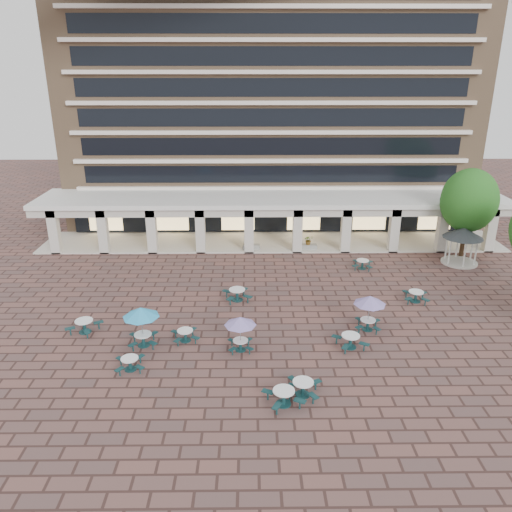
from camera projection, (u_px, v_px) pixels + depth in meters
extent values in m
plane|color=brown|center=(281.00, 318.00, 32.49)|extent=(120.00, 120.00, 0.00)
cube|color=#987655|center=(269.00, 111.00, 52.43)|extent=(40.00, 15.00, 22.00)
cube|color=silver|center=(271.00, 188.00, 47.49)|extent=(36.80, 0.50, 0.35)
cube|color=black|center=(271.00, 174.00, 47.24)|extent=(35.20, 0.05, 1.60)
cube|color=silver|center=(271.00, 161.00, 46.57)|extent=(36.80, 0.50, 0.35)
cube|color=black|center=(271.00, 146.00, 46.32)|extent=(35.20, 0.05, 1.60)
cube|color=silver|center=(272.00, 132.00, 45.64)|extent=(36.80, 0.50, 0.35)
cube|color=black|center=(272.00, 117.00, 45.40)|extent=(35.20, 0.05, 1.60)
cube|color=silver|center=(272.00, 103.00, 44.72)|extent=(36.80, 0.50, 0.35)
cube|color=black|center=(272.00, 87.00, 44.48)|extent=(35.20, 0.05, 1.60)
cube|color=silver|center=(272.00, 72.00, 43.80)|extent=(36.80, 0.50, 0.35)
cube|color=black|center=(272.00, 56.00, 43.55)|extent=(35.20, 0.05, 1.60)
cube|color=silver|center=(273.00, 40.00, 42.88)|extent=(36.80, 0.50, 0.35)
cube|color=black|center=(273.00, 23.00, 42.63)|extent=(35.20, 0.05, 1.60)
cube|color=silver|center=(273.00, 6.00, 41.96)|extent=(36.80, 0.50, 0.35)
cube|color=white|center=(272.00, 198.00, 45.02)|extent=(42.00, 6.60, 0.40)
cube|color=beige|center=(274.00, 212.00, 42.52)|extent=(42.00, 0.30, 0.90)
cube|color=black|center=(271.00, 216.00, 48.40)|extent=(38.00, 0.15, 3.20)
cube|color=beige|center=(272.00, 242.00, 46.49)|extent=(42.00, 6.00, 0.12)
cube|color=beige|center=(54.00, 231.00, 43.17)|extent=(0.80, 0.80, 4.00)
cube|color=beige|center=(103.00, 231.00, 43.22)|extent=(0.80, 0.80, 4.00)
cube|color=beige|center=(152.00, 231.00, 43.26)|extent=(0.80, 0.80, 4.00)
cube|color=beige|center=(200.00, 231.00, 43.31)|extent=(0.80, 0.80, 4.00)
cube|color=beige|center=(249.00, 230.00, 43.35)|extent=(0.80, 0.80, 4.00)
cube|color=beige|center=(297.00, 230.00, 43.39)|extent=(0.80, 0.80, 4.00)
cube|color=beige|center=(346.00, 230.00, 43.44)|extent=(0.80, 0.80, 4.00)
cube|color=beige|center=(394.00, 230.00, 43.48)|extent=(0.80, 0.80, 4.00)
cube|color=beige|center=(442.00, 230.00, 43.53)|extent=(0.80, 0.80, 4.00)
cube|color=beige|center=(490.00, 230.00, 43.57)|extent=(0.80, 0.80, 4.00)
cube|color=#FFD88C|center=(106.00, 218.00, 48.16)|extent=(3.20, 0.08, 2.40)
cube|color=#FFD88C|center=(172.00, 218.00, 48.23)|extent=(3.20, 0.08, 2.40)
cube|color=#FFD88C|center=(238.00, 218.00, 48.29)|extent=(3.20, 0.08, 2.40)
cube|color=#FFD88C|center=(304.00, 218.00, 48.36)|extent=(3.20, 0.08, 2.40)
cube|color=#FFD88C|center=(369.00, 218.00, 48.43)|extent=(3.20, 0.08, 2.40)
cube|color=#FFD88C|center=(435.00, 217.00, 48.49)|extent=(3.20, 0.08, 2.40)
cylinder|color=#153E41|center=(186.00, 340.00, 29.75)|extent=(0.66, 0.66, 0.04)
cylinder|color=#153E41|center=(185.00, 336.00, 29.65)|extent=(0.17, 0.17, 0.62)
cylinder|color=white|center=(185.00, 331.00, 29.51)|extent=(0.94, 0.94, 0.05)
cube|color=#153E41|center=(193.00, 329.00, 30.21)|extent=(0.48, 0.58, 0.05)
cylinder|color=#153E41|center=(193.00, 332.00, 30.28)|extent=(0.07, 0.07, 0.39)
cube|color=#153E41|center=(175.00, 332.00, 29.94)|extent=(0.58, 0.48, 0.05)
cylinder|color=#153E41|center=(176.00, 335.00, 30.02)|extent=(0.07, 0.07, 0.39)
cube|color=#153E41|center=(178.00, 340.00, 29.01)|extent=(0.48, 0.58, 0.05)
cylinder|color=#153E41|center=(178.00, 343.00, 29.09)|extent=(0.07, 0.07, 0.39)
cube|color=#153E41|center=(195.00, 338.00, 29.28)|extent=(0.58, 0.48, 0.05)
cylinder|color=#153E41|center=(195.00, 341.00, 29.35)|extent=(0.07, 0.07, 0.39)
cylinder|color=#153E41|center=(303.00, 395.00, 24.82)|extent=(0.73, 0.73, 0.04)
cylinder|color=#153E41|center=(303.00, 389.00, 24.70)|extent=(0.19, 0.19, 0.69)
cylinder|color=white|center=(303.00, 382.00, 24.55)|extent=(1.05, 1.05, 0.05)
cube|color=#153E41|center=(316.00, 382.00, 25.08)|extent=(0.64, 0.55, 0.05)
cylinder|color=#153E41|center=(316.00, 386.00, 25.16)|extent=(0.08, 0.08, 0.44)
cube|color=#153E41|center=(293.00, 379.00, 25.30)|extent=(0.55, 0.64, 0.05)
cylinder|color=#153E41|center=(293.00, 383.00, 25.39)|extent=(0.08, 0.08, 0.44)
cube|color=#153E41|center=(290.00, 393.00, 24.25)|extent=(0.64, 0.55, 0.05)
cylinder|color=#153E41|center=(290.00, 397.00, 24.33)|extent=(0.08, 0.08, 0.44)
cube|color=#153E41|center=(313.00, 396.00, 24.02)|extent=(0.55, 0.64, 0.05)
cylinder|color=#153E41|center=(313.00, 400.00, 24.11)|extent=(0.08, 0.08, 0.44)
cylinder|color=#153E41|center=(283.00, 404.00, 24.14)|extent=(0.75, 0.75, 0.04)
cylinder|color=#153E41|center=(284.00, 398.00, 24.02)|extent=(0.19, 0.19, 0.71)
cylinder|color=white|center=(284.00, 391.00, 23.87)|extent=(1.07, 1.07, 0.05)
cube|color=#153E41|center=(290.00, 387.00, 24.68)|extent=(0.53, 0.66, 0.05)
cylinder|color=#153E41|center=(290.00, 391.00, 24.77)|extent=(0.09, 0.09, 0.45)
cube|color=#153E41|center=(268.00, 392.00, 24.32)|extent=(0.66, 0.53, 0.05)
cylinder|color=#153E41|center=(268.00, 396.00, 24.40)|extent=(0.09, 0.09, 0.45)
cube|color=#153E41|center=(277.00, 406.00, 23.28)|extent=(0.53, 0.66, 0.05)
cylinder|color=#153E41|center=(277.00, 410.00, 23.36)|extent=(0.09, 0.09, 0.45)
cube|color=#153E41|center=(300.00, 401.00, 23.65)|extent=(0.66, 0.53, 0.05)
cylinder|color=#153E41|center=(300.00, 405.00, 23.73)|extent=(0.09, 0.09, 0.45)
cylinder|color=#153E41|center=(350.00, 347.00, 29.05)|extent=(0.75, 0.75, 0.04)
cylinder|color=#153E41|center=(350.00, 342.00, 28.93)|extent=(0.19, 0.19, 0.70)
cylinder|color=white|center=(351.00, 336.00, 28.78)|extent=(1.07, 1.07, 0.05)
cube|color=#153E41|center=(355.00, 334.00, 29.56)|extent=(0.55, 0.66, 0.05)
cylinder|color=#153E41|center=(355.00, 338.00, 29.65)|extent=(0.09, 0.09, 0.45)
cube|color=#153E41|center=(337.00, 337.00, 29.27)|extent=(0.66, 0.55, 0.05)
cylinder|color=#153E41|center=(337.00, 340.00, 29.36)|extent=(0.09, 0.09, 0.45)
cube|color=#153E41|center=(345.00, 347.00, 28.21)|extent=(0.55, 0.66, 0.05)
cylinder|color=#153E41|center=(345.00, 351.00, 28.30)|extent=(0.09, 0.09, 0.45)
cube|color=#153E41|center=(364.00, 344.00, 28.50)|extent=(0.66, 0.55, 0.05)
cylinder|color=#153E41|center=(364.00, 348.00, 28.59)|extent=(0.09, 0.09, 0.45)
cylinder|color=#153E41|center=(144.00, 345.00, 29.24)|extent=(0.71, 0.71, 0.04)
cylinder|color=#153E41|center=(143.00, 340.00, 29.12)|extent=(0.18, 0.18, 0.67)
cylinder|color=white|center=(143.00, 334.00, 28.98)|extent=(1.01, 1.01, 0.05)
cube|color=#153E41|center=(153.00, 333.00, 29.68)|extent=(0.56, 0.62, 0.05)
cylinder|color=#153E41|center=(154.00, 337.00, 29.76)|extent=(0.08, 0.08, 0.43)
cube|color=#153E41|center=(134.00, 335.00, 29.52)|extent=(0.62, 0.56, 0.05)
cylinder|color=#153E41|center=(134.00, 338.00, 29.60)|extent=(0.08, 0.08, 0.43)
cube|color=#153E41|center=(133.00, 344.00, 28.49)|extent=(0.56, 0.62, 0.05)
cylinder|color=#153E41|center=(133.00, 348.00, 28.57)|extent=(0.08, 0.08, 0.43)
cube|color=#153E41|center=(153.00, 343.00, 28.65)|extent=(0.62, 0.56, 0.05)
cylinder|color=#153E41|center=(153.00, 346.00, 28.73)|extent=(0.08, 0.08, 0.43)
cylinder|color=gray|center=(142.00, 327.00, 28.81)|extent=(0.05, 0.05, 2.43)
cone|color=#2D9FDB|center=(141.00, 312.00, 28.47)|extent=(2.13, 2.13, 0.56)
cylinder|color=#153E41|center=(131.00, 369.00, 26.92)|extent=(0.66, 0.66, 0.04)
cylinder|color=#153E41|center=(130.00, 364.00, 26.82)|extent=(0.17, 0.17, 0.62)
cylinder|color=white|center=(129.00, 358.00, 26.68)|extent=(0.94, 0.94, 0.05)
cube|color=#153E41|center=(140.00, 357.00, 27.35)|extent=(0.51, 0.58, 0.05)
cylinder|color=#153E41|center=(140.00, 360.00, 27.43)|extent=(0.08, 0.08, 0.40)
cube|color=#153E41|center=(120.00, 359.00, 27.16)|extent=(0.58, 0.51, 0.05)
cylinder|color=#153E41|center=(121.00, 362.00, 27.24)|extent=(0.08, 0.08, 0.40)
cube|color=#153E41|center=(119.00, 369.00, 26.21)|extent=(0.51, 0.58, 0.05)
cylinder|color=#153E41|center=(120.00, 373.00, 26.28)|extent=(0.08, 0.08, 0.40)
cube|color=#153E41|center=(140.00, 367.00, 26.40)|extent=(0.58, 0.51, 0.05)
cylinder|color=#153E41|center=(140.00, 371.00, 26.47)|extent=(0.08, 0.08, 0.40)
cylinder|color=#153E41|center=(241.00, 350.00, 28.76)|extent=(0.61, 0.61, 0.04)
cylinder|color=#153E41|center=(241.00, 346.00, 28.66)|extent=(0.16, 0.16, 0.58)
cylinder|color=white|center=(240.00, 340.00, 28.53)|extent=(0.88, 0.88, 0.04)
cube|color=#153E41|center=(248.00, 340.00, 29.11)|extent=(0.50, 0.52, 0.04)
cylinder|color=#153E41|center=(248.00, 343.00, 29.18)|extent=(0.07, 0.07, 0.37)
cube|color=#153E41|center=(232.00, 340.00, 29.04)|extent=(0.52, 0.50, 0.04)
cylinder|color=#153E41|center=(232.00, 343.00, 29.11)|extent=(0.07, 0.07, 0.37)
cube|color=#153E41|center=(232.00, 349.00, 28.14)|extent=(0.50, 0.52, 0.04)
cylinder|color=#153E41|center=(233.00, 352.00, 28.21)|extent=(0.07, 0.07, 0.37)
cube|color=#153E41|center=(249.00, 348.00, 28.21)|extent=(0.52, 0.50, 0.04)
cylinder|color=#153E41|center=(249.00, 351.00, 28.28)|extent=(0.07, 0.07, 0.37)
cylinder|color=gray|center=(240.00, 334.00, 28.39)|extent=(0.04, 0.04, 2.10)
cone|color=#8B77C2|center=(240.00, 321.00, 28.09)|extent=(1.84, 1.84, 0.48)
cylinder|color=#153E41|center=(85.00, 332.00, 30.71)|extent=(0.76, 0.76, 0.04)
cylinder|color=#153E41|center=(85.00, 327.00, 30.59)|extent=(0.19, 0.19, 0.71)
cylinder|color=white|center=(84.00, 321.00, 30.44)|extent=(1.08, 1.08, 0.05)
cube|color=#153E41|center=(98.00, 322.00, 30.91)|extent=(0.67, 0.54, 0.05)
cylinder|color=#153E41|center=(99.00, 326.00, 31.00)|extent=(0.09, 0.09, 0.45)
cube|color=#153E41|center=(82.00, 319.00, 31.25)|extent=(0.54, 0.67, 0.05)
cylinder|color=#153E41|center=(83.00, 323.00, 31.34)|extent=(0.09, 0.09, 0.45)
cube|color=#153E41|center=(70.00, 328.00, 30.19)|extent=(0.67, 0.54, 0.05)
cylinder|color=#153E41|center=(71.00, 332.00, 30.28)|extent=(0.09, 0.09, 0.45)
cube|color=#153E41|center=(87.00, 331.00, 29.85)|extent=(0.54, 0.67, 0.05)
cylinder|color=#153E41|center=(87.00, 335.00, 29.94)|extent=(0.09, 0.09, 0.45)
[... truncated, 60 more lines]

